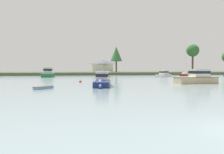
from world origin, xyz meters
name	(u,v)px	position (x,y,z in m)	size (l,w,h in m)	color
far_shore_bank	(91,73)	(0.00, 91.46, 0.55)	(200.29, 44.71, 1.09)	#4C563D
dinghy_orange	(103,77)	(0.46, 50.41, 0.16)	(4.11, 3.34, 0.64)	orange
cruiser_sand	(200,80)	(13.70, 24.69, 0.57)	(8.16, 3.06, 4.58)	tan
dinghy_skyblue	(43,88)	(-10.77, 19.14, 0.11)	(2.37, 2.64, 0.42)	#669ECC
dinghy_cream	(181,79)	(17.26, 37.60, 0.11)	(2.42, 2.89, 0.44)	beige
sailboat_maroon	(185,75)	(30.36, 59.22, 0.24)	(7.02, 8.09, 11.92)	maroon
cruiser_navy	(102,83)	(-3.31, 21.21, 0.52)	(3.38, 7.76, 4.06)	navy
cruiser_green	(49,75)	(-15.28, 58.16, 0.66)	(3.32, 10.10, 5.79)	#236B3D
cruiser_white	(165,75)	(19.16, 50.91, 0.49)	(7.00, 6.33, 3.71)	white
mooring_buoy_red	(80,82)	(-6.13, 31.16, 0.09)	(0.48, 0.48, 0.53)	red
shore_tree_center_left	(116,54)	(10.06, 80.56, 8.81)	(5.13, 5.13, 10.93)	brown
shore_tree_right_mid	(193,51)	(45.51, 79.66, 10.65)	(5.63, 5.63, 12.53)	brown
cottage_eastern	(102,66)	(5.42, 92.58, 4.04)	(10.41, 6.98, 5.69)	silver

